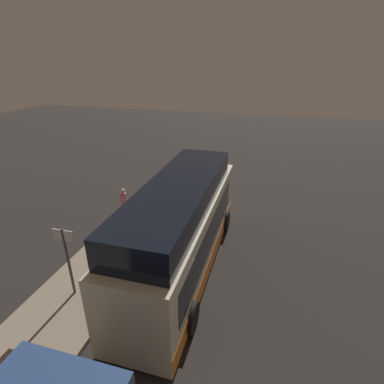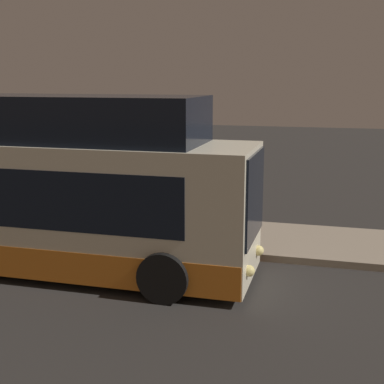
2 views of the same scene
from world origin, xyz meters
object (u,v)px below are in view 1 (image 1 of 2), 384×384
Objects in this scene: sign_post at (67,254)px; passenger_boarding at (124,203)px; bus_lead at (182,231)px; passenger_waiting at (146,220)px; passenger_with_bags at (128,219)px; suitcase at (114,232)px.

passenger_boarding is at bearing 7.68° from sign_post.
bus_lead is 4.36m from sign_post.
passenger_waiting reaches higher than passenger_with_bags.
passenger_with_bags is 0.57× the size of sign_post.
passenger_with_bags is (-1.35, -0.90, -0.14)m from passenger_boarding.
bus_lead reaches higher than passenger_boarding.
passenger_waiting is 4.33m from sign_post.
suitcase is at bearing 74.29° from bus_lead.
passenger_boarding is 2.39m from passenger_waiting.
suitcase is at bearing -18.98° from passenger_waiting.
passenger_with_bags is 1.96× the size of suitcase.
passenger_boarding is 1.95m from suitcase.
bus_lead is at bearing 118.45° from passenger_waiting.
passenger_waiting is 0.66× the size of sign_post.
bus_lead is at bearing -51.33° from sign_post.
passenger_waiting is at bearing -15.47° from sign_post.
bus_lead is 4.20m from suitcase.
sign_post is (-4.22, 0.15, 0.89)m from passenger_with_bags.
bus_lead is 5.63× the size of passenger_boarding.
passenger_boarding is 0.65× the size of sign_post.
passenger_with_bags is at bearing -73.51° from passenger_boarding.
passenger_waiting is at bearing -10.09° from passenger_with_bags.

